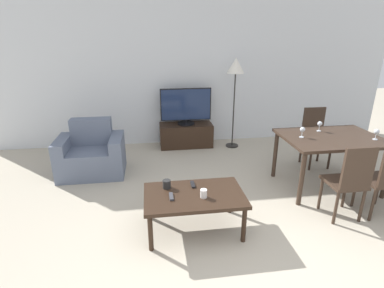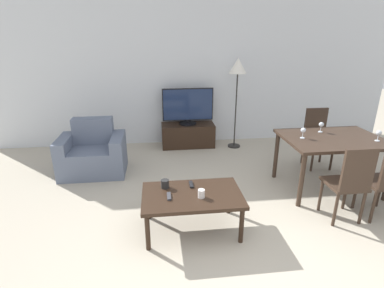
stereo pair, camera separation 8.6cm
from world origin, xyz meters
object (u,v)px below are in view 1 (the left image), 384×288
Objects in this scene: wine_glass_left at (320,124)px; armchair at (92,155)px; wine_glass_right at (377,132)px; dining_chair_near at (350,179)px; floor_lamp at (236,71)px; remote_secondary at (193,184)px; wine_glass_center at (302,130)px; cup_white_near at (204,193)px; remote_primary at (171,196)px; tv at (186,107)px; tv_stand at (186,135)px; coffee_table at (194,198)px; dining_table at (331,142)px; dining_chair_far at (315,134)px; cup_colored_far at (167,184)px.

armchair is at bearing 168.36° from wine_glass_left.
wine_glass_left and wine_glass_right have the same top height.
dining_chair_near is 0.57× the size of floor_lamp.
remote_secondary is at bearing -172.12° from wine_glass_right.
wine_glass_center is (-0.20, 0.81, 0.34)m from dining_chair_near.
remote_primary is at bearing 172.00° from cup_white_near.
wine_glass_center is at bearing 19.89° from remote_secondary.
dining_chair_near is at bearing -0.27° from remote_primary.
tv reaches higher than armchair.
wine_glass_left is 1.00× the size of wine_glass_center.
tv is at bearing -90.00° from tv_stand.
cup_white_near is (0.09, -0.09, 0.09)m from coffee_table.
wine_glass_left reaches higher than dining_table.
tv is at bearing 125.16° from wine_glass_center.
armchair reaches higher than dining_table.
armchair is 6.71× the size of wine_glass_right.
remote_primary reaches higher than coffee_table.
coffee_table is at bearing 178.46° from dining_chair_near.
tv_stand is at bearing 136.69° from wine_glass_right.
dining_chair_far is 1.07m from wine_glass_right.
tv is 3.10m from wine_glass_right.
dining_chair_far is (2.00, -1.15, 0.30)m from tv_stand.
dining_chair_far is at bearing 32.12° from remote_primary.
remote_primary is at bearing -147.88° from dining_chair_far.
dining_chair_far is 2.86m from cup_colored_far.
remote_secondary is at bearing 41.63° from remote_primary.
dining_table is 2.39m from remote_primary.
dining_chair_far is at bearing 34.27° from coffee_table.
armchair is 10.75× the size of cup_white_near.
remote_primary is at bearing -156.35° from wine_glass_center.
tv is 1.11m from floor_lamp.
wine_glass_left is at bearing 26.73° from coffee_table.
wine_glass_center is at bearing -54.87° from tv_stand.
tv_stand is 2.76m from remote_primary.
cup_white_near is 2.52m from wine_glass_right.
cup_colored_far is 2.41m from wine_glass_left.
armchair is at bearing 162.90° from wine_glass_center.
coffee_table is at bearing 8.63° from remote_primary.
dining_chair_far reaches higher than dining_table.
cup_colored_far is at bearing 98.92° from remote_primary.
floor_lamp is (2.49, 0.85, 1.14)m from armchair.
wine_glass_right is (2.26, -2.13, 0.08)m from tv.
dining_chair_near reaches higher than dining_table.
remote_secondary is (0.01, 0.20, 0.06)m from coffee_table.
tv_stand is 0.56m from tv.
wine_glass_right is (2.41, 0.63, 0.36)m from cup_white_near.
coffee_table is 2.24m from wine_glass_left.
cup_colored_far is at bearing 173.89° from dining_chair_near.
dining_table is at bearing 23.23° from cup_white_near.
tv reaches higher than wine_glass_left.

